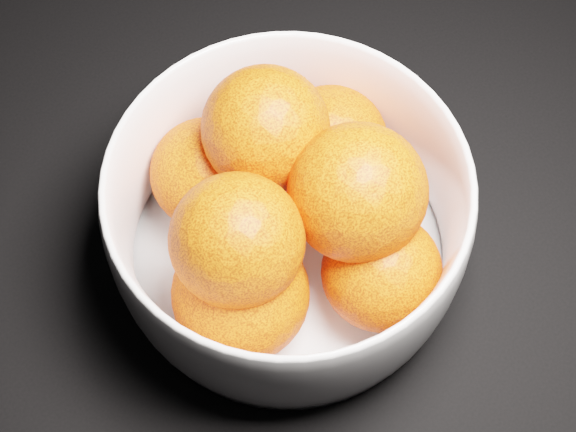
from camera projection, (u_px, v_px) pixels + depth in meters
bowl at (288, 220)px, 0.50m from camera, size 0.22×0.22×0.11m
orange_pile at (288, 207)px, 0.49m from camera, size 0.19×0.19×0.13m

